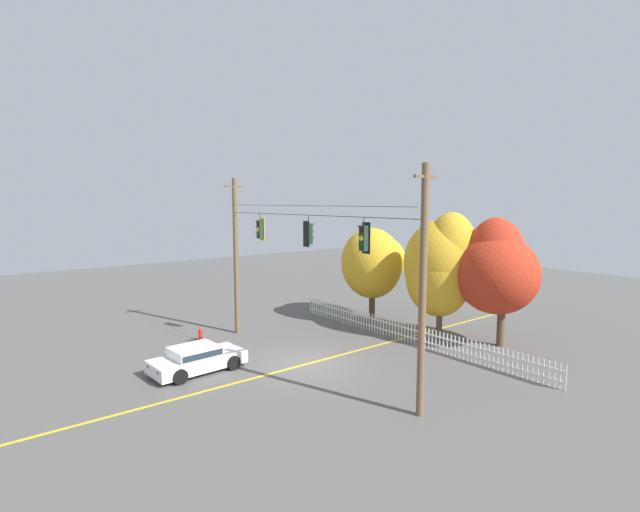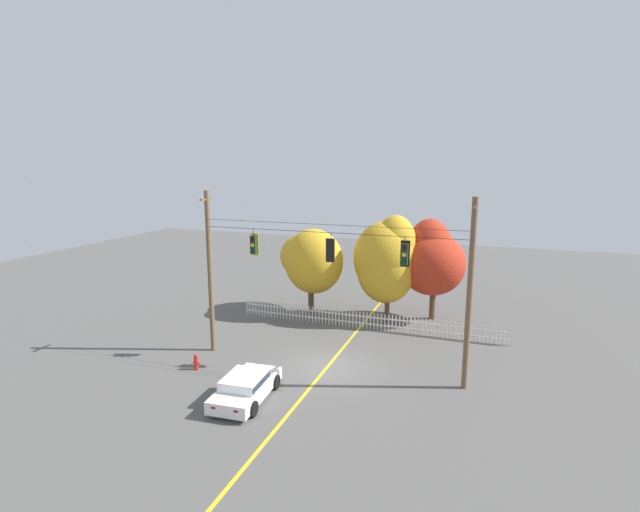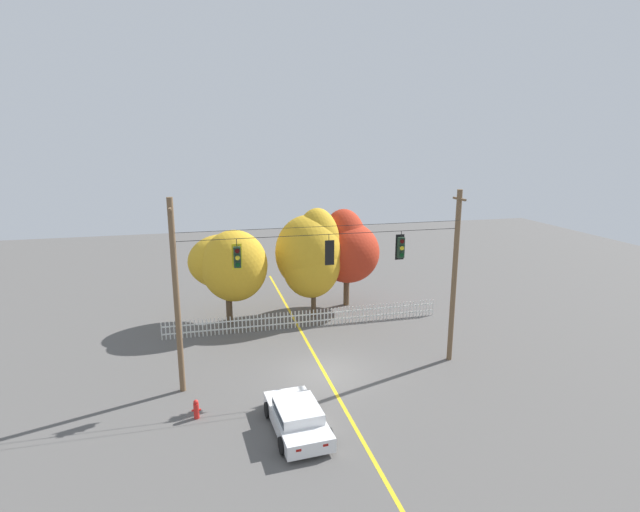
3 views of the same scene
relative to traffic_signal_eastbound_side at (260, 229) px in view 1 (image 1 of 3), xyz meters
The scene contains 12 objects.
ground 7.21m from the traffic_signal_eastbound_side, ahead, with size 80.00×80.00×0.00m, color #565451.
lane_centerline_stripe 7.21m from the traffic_signal_eastbound_side, ahead, with size 0.16×36.00×0.01m, color gold.
signal_support_span 4.26m from the traffic_signal_eastbound_side, ahead, with size 13.48×1.10×8.71m.
traffic_signal_eastbound_side is the anchor object (origin of this frame).
traffic_signal_southbound_primary 4.13m from the traffic_signal_eastbound_side, ahead, with size 0.43×0.38×1.40m.
traffic_signal_westbound_side 7.66m from the traffic_signal_eastbound_side, ahead, with size 0.43×0.38×1.41m.
white_picket_fence 9.38m from the traffic_signal_eastbound_side, 54.40° to the left, with size 16.71×0.06×1.05m.
autumn_maple_near_fence 8.34m from the traffic_signal_eastbound_side, 89.39° to the left, with size 4.67×4.51×5.85m.
autumn_maple_mid 9.90m from the traffic_signal_eastbound_side, 57.46° to the left, with size 4.16×3.93×6.89m.
autumn_oak_far_east 12.15m from the traffic_signal_eastbound_side, 49.43° to the left, with size 4.18×4.09×6.64m.
parked_car 7.16m from the traffic_signal_eastbound_side, 68.48° to the right, with size 2.17×4.16×1.15m.
fire_hydrant 6.49m from the traffic_signal_eastbound_side, 129.68° to the right, with size 0.38×0.22×0.81m.
Camera 1 is at (16.74, -12.44, 7.44)m, focal length 26.36 mm.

